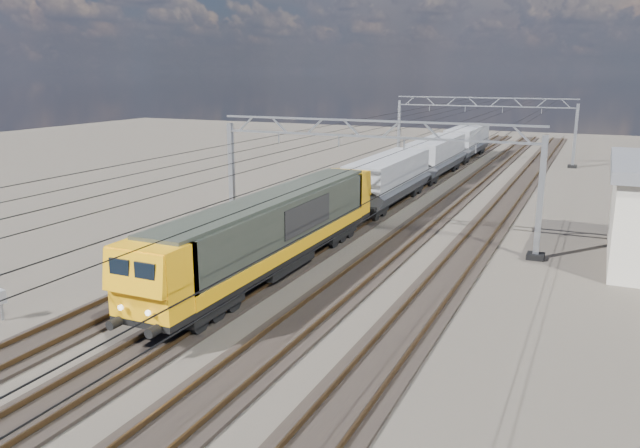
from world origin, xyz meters
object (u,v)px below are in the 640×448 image
at_px(hopper_wagon_lead, 389,177).
at_px(hopper_wagon_mid, 436,154).
at_px(catenary_gantry_mid, 370,175).
at_px(locomotive, 275,229).
at_px(catenary_gantry_far, 483,127).
at_px(hopper_wagon_third, 467,140).
at_px(trackside_cabinet, 0,297).

relative_size(hopper_wagon_lead, hopper_wagon_mid, 1.00).
bearing_deg(catenary_gantry_mid, locomotive, -103.99).
height_order(catenary_gantry_mid, hopper_wagon_lead, catenary_gantry_mid).
xyz_separation_m(catenary_gantry_mid, hopper_wagon_lead, (-2.00, 9.67, -1.67)).
height_order(catenary_gantry_mid, hopper_wagon_mid, catenary_gantry_mid).
bearing_deg(hopper_wagon_mid, catenary_gantry_mid, -85.21).
bearing_deg(catenary_gantry_far, catenary_gantry_mid, -90.00).
xyz_separation_m(locomotive, hopper_wagon_third, (-0.00, 46.10, -0.09)).
distance_m(catenary_gantry_mid, locomotive, 8.42).
distance_m(locomotive, trackside_cabinet, 12.25).
distance_m(catenary_gantry_mid, hopper_wagon_lead, 10.01).
bearing_deg(catenary_gantry_mid, hopper_wagon_mid, 94.79).
bearing_deg(hopper_wagon_third, trackside_cabinet, -97.34).
bearing_deg(locomotive, trackside_cabinet, -126.27).
xyz_separation_m(catenary_gantry_mid, hopper_wagon_third, (-2.00, 38.07, -1.67)).
bearing_deg(hopper_wagon_mid, hopper_wagon_third, 90.00).
bearing_deg(hopper_wagon_mid, trackside_cabinet, -99.79).
xyz_separation_m(catenary_gantry_far, hopper_wagon_third, (-2.00, 2.07, -1.67)).
bearing_deg(locomotive, hopper_wagon_lead, 90.00).
relative_size(catenary_gantry_far, hopper_wagon_mid, 1.53).
height_order(catenary_gantry_far, locomotive, catenary_gantry_far).
bearing_deg(hopper_wagon_mid, hopper_wagon_lead, -90.00).
xyz_separation_m(catenary_gantry_far, locomotive, (-2.00, -44.03, -1.58)).
bearing_deg(locomotive, catenary_gantry_far, 87.40).
bearing_deg(hopper_wagon_third, hopper_wagon_lead, -90.00).
distance_m(hopper_wagon_lead, hopper_wagon_third, 28.40).
distance_m(catenary_gantry_far, trackside_cabinet, 54.70).
xyz_separation_m(hopper_wagon_lead, hopper_wagon_mid, (0.00, 14.20, 0.00)).
distance_m(catenary_gantry_mid, hopper_wagon_mid, 24.01).
bearing_deg(hopper_wagon_lead, hopper_wagon_mid, 90.00).
xyz_separation_m(locomotive, hopper_wagon_mid, (-0.00, 31.90, -0.09)).
bearing_deg(hopper_wagon_third, catenary_gantry_far, -45.94).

